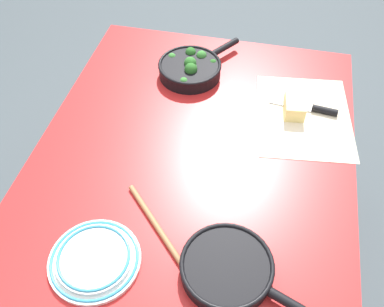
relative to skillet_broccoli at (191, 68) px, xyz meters
The scene contains 9 objects.
ground_plane 0.87m from the skillet_broccoli, 166.99° to the right, with size 14.00×14.00×0.00m, color #424C51.
dining_table_red 0.42m from the skillet_broccoli, 166.99° to the right, with size 1.30×0.99×0.74m.
skillet_broccoli is the anchor object (origin of this frame).
skillet_eggs 0.79m from the skillet_broccoli, 160.83° to the right, with size 0.23×0.37×0.04m.
wooden_spoon 0.74m from the skillet_broccoli, behind, with size 0.31×0.30×0.02m.
parchment_sheet 0.44m from the skillet_broccoli, 107.86° to the right, with size 0.43×0.35×0.00m.
grater_knife 0.46m from the skillet_broccoli, 102.73° to the right, with size 0.05×0.23×0.02m.
cheese_block 0.40m from the skillet_broccoli, 108.24° to the right, with size 0.11×0.08×0.05m.
dinner_plate_stack 0.79m from the skillet_broccoli, behind, with size 0.24×0.24×0.03m.
Camera 1 is at (-0.84, -0.18, 1.74)m, focal length 40.00 mm.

